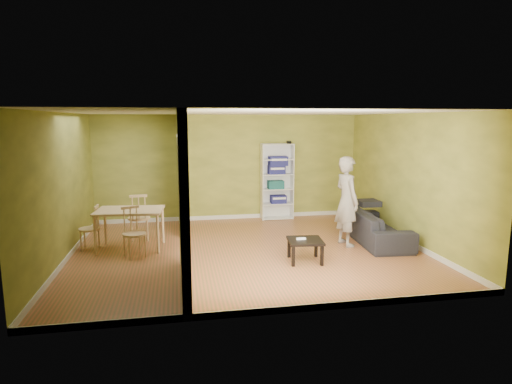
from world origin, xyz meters
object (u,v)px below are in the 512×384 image
(person, at_px, (347,193))
(bookshelf, at_px, (277,181))
(chair_left, at_px, (89,228))
(sofa, at_px, (376,222))
(coffee_table, at_px, (305,243))
(chair_far, at_px, (139,217))
(dining_table, at_px, (130,213))
(chair_near, at_px, (134,232))

(person, xyz_separation_m, bookshelf, (-0.83, 2.56, -0.09))
(person, distance_m, chair_left, 5.03)
(sofa, height_order, coffee_table, sofa)
(bookshelf, height_order, chair_far, bookshelf)
(sofa, xyz_separation_m, dining_table, (-4.90, 0.36, 0.29))
(person, xyz_separation_m, dining_table, (-4.19, 0.51, -0.35))
(bookshelf, bearing_deg, chair_near, -141.31)
(sofa, relative_size, dining_table, 1.74)
(chair_left, relative_size, chair_far, 0.88)
(sofa, height_order, bookshelf, bookshelf)
(sofa, distance_m, chair_far, 4.89)
(bookshelf, distance_m, dining_table, 3.95)
(chair_near, bearing_deg, sofa, -22.25)
(sofa, bearing_deg, person, 106.68)
(bookshelf, distance_m, chair_near, 4.18)
(chair_left, height_order, chair_near, chair_near)
(bookshelf, height_order, chair_near, bookshelf)
(chair_left, bearing_deg, chair_near, 57.47)
(person, height_order, chair_near, person)
(chair_near, distance_m, chair_far, 1.17)
(bookshelf, relative_size, chair_far, 1.92)
(chair_near, bearing_deg, person, -23.98)
(bookshelf, bearing_deg, coffee_table, -94.57)
(chair_left, bearing_deg, person, 85.85)
(person, distance_m, coffee_table, 1.55)
(coffee_table, xyz_separation_m, chair_left, (-3.86, 1.43, 0.10))
(person, xyz_separation_m, chair_far, (-4.08, 1.12, -0.55))
(coffee_table, bearing_deg, chair_far, 146.56)
(dining_table, distance_m, chair_near, 0.61)
(dining_table, relative_size, chair_near, 1.34)
(person, distance_m, dining_table, 4.24)
(chair_left, xyz_separation_m, chair_far, (0.88, 0.54, 0.06))
(sofa, relative_size, person, 1.03)
(bookshelf, relative_size, chair_left, 2.19)
(bookshelf, xyz_separation_m, dining_table, (-3.37, -2.05, -0.25))
(person, bearing_deg, bookshelf, 8.18)
(person, distance_m, chair_far, 4.27)
(coffee_table, xyz_separation_m, chair_near, (-2.97, 0.81, 0.12))
(chair_near, bearing_deg, coffee_table, -39.71)
(chair_far, bearing_deg, bookshelf, -163.38)
(chair_near, bearing_deg, bookshelf, 14.13)
(sofa, xyz_separation_m, chair_far, (-4.79, 0.97, 0.08))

